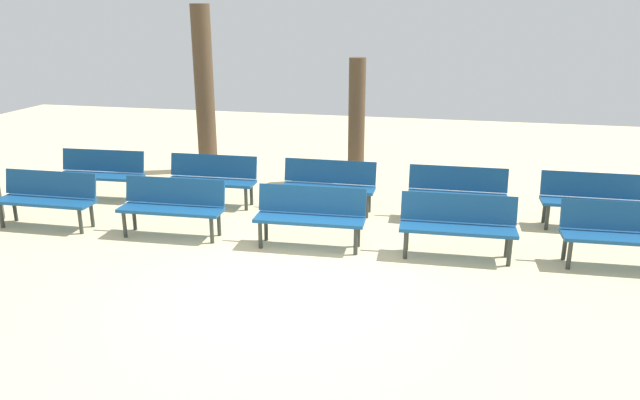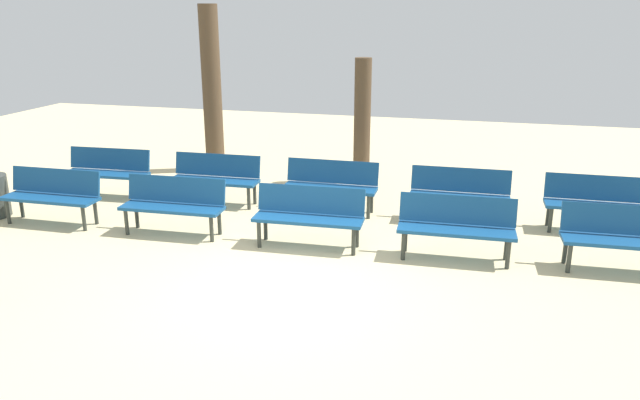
% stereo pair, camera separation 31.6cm
% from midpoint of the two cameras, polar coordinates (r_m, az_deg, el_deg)
% --- Properties ---
extents(ground_plane, '(25.75, 25.75, 0.00)m').
position_cam_midpoint_polar(ground_plane, '(7.62, -4.63, -8.53)').
color(ground_plane, beige).
extents(bench_r0_c0, '(1.61, 0.51, 0.87)m').
position_cam_midpoint_polar(bench_r0_c0, '(10.63, -25.15, 0.36)').
color(bench_r0_c0, navy).
rests_on(bench_r0_c0, ground_plane).
extents(bench_r0_c1, '(1.62, 0.55, 0.87)m').
position_cam_midpoint_polar(bench_r0_c1, '(9.54, -14.68, -0.34)').
color(bench_r0_c1, navy).
rests_on(bench_r0_c1, ground_plane).
extents(bench_r0_c2, '(1.62, 0.55, 0.87)m').
position_cam_midpoint_polar(bench_r0_c2, '(8.81, -1.94, -1.26)').
color(bench_r0_c2, navy).
rests_on(bench_r0_c2, ground_plane).
extents(bench_r0_c3, '(1.62, 0.54, 0.87)m').
position_cam_midpoint_polar(bench_r0_c3, '(8.62, 11.85, -2.07)').
color(bench_r0_c3, navy).
rests_on(bench_r0_c3, ground_plane).
extents(bench_r0_c4, '(1.62, 0.55, 0.87)m').
position_cam_midpoint_polar(bench_r0_c4, '(9.00, 25.84, -2.66)').
color(bench_r0_c4, navy).
rests_on(bench_r0_c4, ground_plane).
extents(bench_r1_c0, '(1.62, 0.57, 0.87)m').
position_cam_midpoint_polar(bench_r1_c0, '(11.87, -20.72, 2.56)').
color(bench_r1_c0, navy).
rests_on(bench_r1_c0, ground_plane).
extents(bench_r1_c1, '(1.61, 0.53, 0.87)m').
position_cam_midpoint_polar(bench_r1_c1, '(10.92, -11.02, 2.16)').
color(bench_r1_c1, navy).
rests_on(bench_r1_c1, ground_plane).
extents(bench_r1_c2, '(1.60, 0.50, 0.87)m').
position_cam_midpoint_polar(bench_r1_c2, '(10.34, -0.07, 1.62)').
color(bench_r1_c2, navy).
rests_on(bench_r1_c2, ground_plane).
extents(bench_r1_c3, '(1.61, 0.51, 0.87)m').
position_cam_midpoint_polar(bench_r1_c3, '(10.13, 11.97, 0.89)').
color(bench_r1_c3, navy).
rests_on(bench_r1_c3, ground_plane).
extents(bench_r1_c4, '(1.61, 0.51, 0.87)m').
position_cam_midpoint_polar(bench_r1_c4, '(10.40, 23.64, 0.21)').
color(bench_r1_c4, navy).
rests_on(bench_r1_c4, ground_plane).
extents(tree_0, '(0.33, 0.33, 2.46)m').
position_cam_midpoint_polar(tree_0, '(12.12, 2.72, 7.49)').
color(tree_0, '#4C3A28').
rests_on(tree_0, ground_plane).
extents(tree_1, '(0.40, 0.40, 3.46)m').
position_cam_midpoint_polar(tree_1, '(13.09, -11.55, 10.12)').
color(tree_1, '#4C3A28').
rests_on(tree_1, ground_plane).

